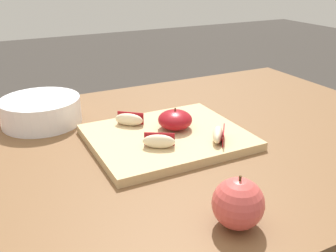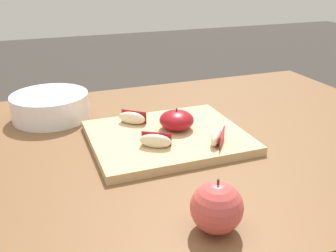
# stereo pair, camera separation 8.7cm
# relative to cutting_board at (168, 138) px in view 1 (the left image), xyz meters

# --- Properties ---
(dining_table) EXTENTS (1.47, 0.86, 0.77)m
(dining_table) POSITION_rel_cutting_board_xyz_m (-0.07, 0.00, -0.11)
(dining_table) COLOR brown
(dining_table) RESTS_ON ground_plane
(cutting_board) EXTENTS (0.35, 0.29, 0.02)m
(cutting_board) POSITION_rel_cutting_board_xyz_m (0.00, 0.00, 0.00)
(cutting_board) COLOR tan
(cutting_board) RESTS_ON dining_table
(apple_half_skin_up) EXTENTS (0.08, 0.08, 0.05)m
(apple_half_skin_up) POSITION_rel_cutting_board_xyz_m (0.03, 0.02, 0.03)
(apple_half_skin_up) COLOR maroon
(apple_half_skin_up) RESTS_ON cutting_board
(apple_wedge_left) EXTENTS (0.07, 0.06, 0.03)m
(apple_wedge_left) POSITION_rel_cutting_board_xyz_m (-0.06, 0.09, 0.02)
(apple_wedge_left) COLOR beige
(apple_wedge_left) RESTS_ON cutting_board
(apple_wedge_middle) EXTENTS (0.06, 0.07, 0.03)m
(apple_wedge_middle) POSITION_rel_cutting_board_xyz_m (0.08, -0.08, 0.02)
(apple_wedge_middle) COLOR beige
(apple_wedge_middle) RESTS_ON cutting_board
(apple_wedge_right) EXTENTS (0.07, 0.06, 0.03)m
(apple_wedge_right) POSITION_rel_cutting_board_xyz_m (-0.05, -0.05, 0.02)
(apple_wedge_right) COLOR beige
(apple_wedge_right) RESTS_ON cutting_board
(whole_apple_pink_lady) EXTENTS (0.08, 0.08, 0.09)m
(whole_apple_pink_lady) POSITION_rel_cutting_board_xyz_m (-0.04, -0.32, 0.03)
(whole_apple_pink_lady) COLOR #D14C47
(whole_apple_pink_lady) RESTS_ON dining_table
(ceramic_fruit_bowl) EXTENTS (0.20, 0.20, 0.07)m
(ceramic_fruit_bowl) POSITION_rel_cutting_board_xyz_m (-0.24, 0.25, 0.03)
(ceramic_fruit_bowl) COLOR white
(ceramic_fruit_bowl) RESTS_ON dining_table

